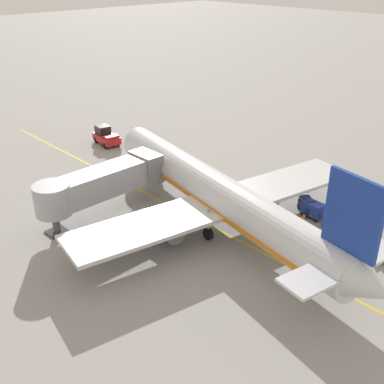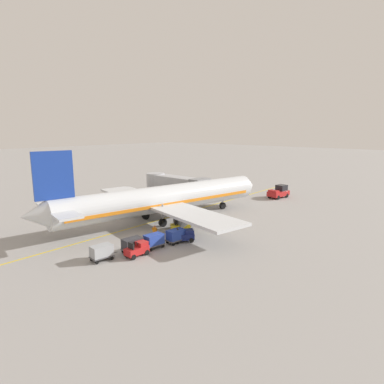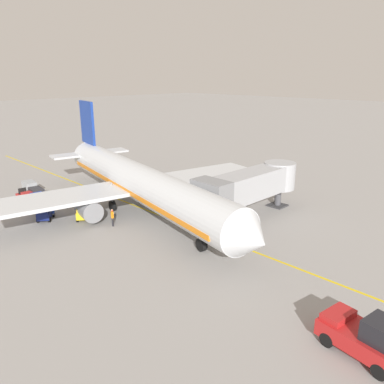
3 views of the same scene
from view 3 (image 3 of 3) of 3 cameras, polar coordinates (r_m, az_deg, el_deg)
The scene contains 14 objects.
ground_plane at distance 41.84m, azimuth -7.26°, elevation -2.49°, with size 400.00×400.00×0.00m, color gray.
gate_lead_in_line at distance 41.84m, azimuth -7.26°, elevation -2.48°, with size 0.24×80.00×0.01m, color gold.
parked_airliner at distance 40.17m, azimuth -7.97°, elevation 1.42°, with size 30.44×37.16×10.63m.
jet_bridge at distance 38.32m, azimuth 8.64°, elevation 1.05°, with size 13.49×3.50×4.98m.
pushback_tractor at distance 22.67m, azimuth 24.56°, elevation -19.00°, with size 2.79×4.66×2.40m.
baggage_tug_lead at distance 46.91m, azimuth -23.45°, elevation -0.72°, with size 1.31×2.52×1.62m.
baggage_tug_trailing at distance 40.95m, azimuth -20.98°, elevation -2.90°, with size 2.45×2.72×1.62m.
baggage_tug_spare at distance 39.90m, azimuth -15.72°, elevation -2.90°, with size 2.50×2.70×1.62m.
baggage_cart_front at distance 41.84m, azimuth -21.03°, elevation -2.15°, with size 1.51×2.95×1.58m.
baggage_cart_second_in_train at distance 44.57m, azimuth -21.75°, elevation -1.09°, with size 1.51×2.95×1.58m.
baggage_cart_third_in_train at distance 46.99m, azimuth -22.05°, elevation -0.23°, with size 1.51×2.95×1.58m.
baggage_cart_tail_end at distance 50.27m, azimuth -22.95°, elevation 0.74°, with size 1.51×2.95×1.58m.
ground_crew_wing_walker at distance 37.36m, azimuth -11.74°, elevation -3.58°, with size 0.39×0.69×1.69m.
ground_crew_loader at distance 43.58m, azimuth -18.04°, elevation -1.09°, with size 0.69×0.38×1.69m.
Camera 3 is at (23.73, 31.55, 13.85)m, focal length 35.95 mm.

